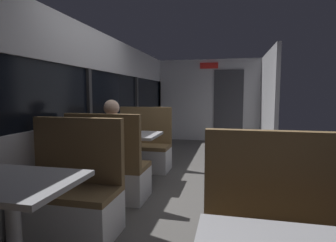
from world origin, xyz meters
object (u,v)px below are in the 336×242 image
bench_mid_window_facing_end (109,173)px  seated_passenger (111,156)px  dining_table_near_window (12,194)px  dining_table_mid_window (129,140)px  bench_near_window_facing_entry (70,199)px  bench_mid_window_facing_entry (143,151)px

bench_mid_window_facing_end → seated_passenger: 0.22m
dining_table_near_window → dining_table_mid_window: (0.00, 2.27, 0.00)m
dining_table_near_window → bench_near_window_facing_entry: (0.00, 0.70, -0.31)m
dining_table_near_window → dining_table_mid_window: 2.27m
dining_table_near_window → bench_near_window_facing_entry: 0.77m
dining_table_near_window → bench_mid_window_facing_entry: size_ratio=0.82×
seated_passenger → bench_mid_window_facing_end: bearing=-90.0°
dining_table_near_window → bench_mid_window_facing_end: bench_mid_window_facing_end is taller
bench_mid_window_facing_end → seated_passenger: size_ratio=0.87×
dining_table_mid_window → bench_mid_window_facing_end: (0.00, -0.70, -0.31)m
dining_table_near_window → seated_passenger: seated_passenger is taller
bench_near_window_facing_entry → bench_mid_window_facing_entry: bearing=90.0°
bench_near_window_facing_entry → dining_table_near_window: bearing=-90.0°
bench_near_window_facing_entry → bench_mid_window_facing_end: size_ratio=1.00×
bench_near_window_facing_entry → bench_mid_window_facing_entry: 2.27m
bench_near_window_facing_entry → seated_passenger: bearing=90.0°
dining_table_near_window → bench_mid_window_facing_entry: 2.99m
dining_table_mid_window → seated_passenger: size_ratio=0.71×
dining_table_near_window → bench_mid_window_facing_entry: (0.00, 2.97, -0.31)m
bench_near_window_facing_entry → bench_mid_window_facing_end: bearing=90.0°
bench_mid_window_facing_end → bench_mid_window_facing_entry: same height
bench_mid_window_facing_entry → seated_passenger: (0.00, -1.33, 0.21)m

